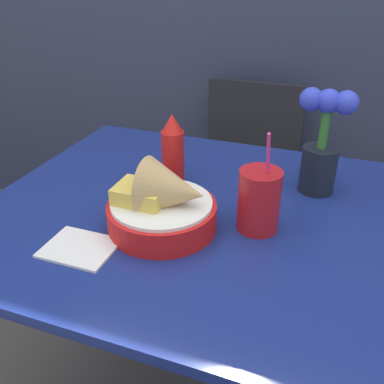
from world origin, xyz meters
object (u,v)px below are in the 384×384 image
Objects in this scene: food_basket at (165,205)px; flower_vase at (322,145)px; chair_far_window at (246,167)px; drink_cup at (259,202)px; ketchup_bottle at (173,151)px.

food_basket is 0.42m from flower_vase.
chair_far_window is 3.58× the size of drink_cup.
ketchup_bottle is at bearing 107.75° from food_basket.
flower_vase is at bearing 45.38° from food_basket.
flower_vase reaches higher than ketchup_bottle.
food_basket is at bearing -134.62° from flower_vase.
drink_cup is 0.25m from flower_vase.
food_basket is at bearing -159.32° from drink_cup.
flower_vase is (0.10, 0.23, 0.06)m from drink_cup.
food_basket is (0.02, -0.89, 0.31)m from chair_far_window.
drink_cup is at bearing -28.15° from ketchup_bottle.
ketchup_bottle is 0.37m from flower_vase.
ketchup_bottle is (-0.05, -0.68, 0.34)m from chair_far_window.
food_basket is 0.20m from drink_cup.
drink_cup reaches higher than ketchup_bottle.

